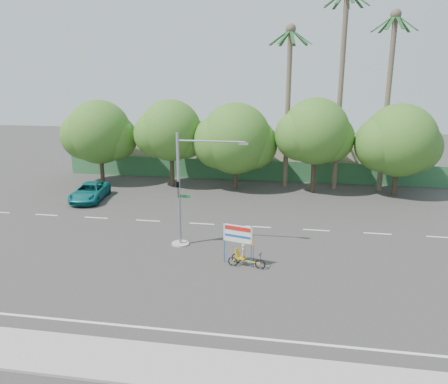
# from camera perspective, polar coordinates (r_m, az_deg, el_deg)

# --- Properties ---
(ground) EXTENTS (120.00, 120.00, 0.00)m
(ground) POSITION_cam_1_polar(r_m,az_deg,el_deg) (23.54, -2.29, -10.88)
(ground) COLOR #33302D
(ground) RESTS_ON ground
(sidewalk_near) EXTENTS (50.00, 2.40, 0.12)m
(sidewalk_near) POSITION_cam_1_polar(r_m,az_deg,el_deg) (17.31, -7.70, -21.52)
(sidewalk_near) COLOR gray
(sidewalk_near) RESTS_ON ground
(fence) EXTENTS (38.00, 0.08, 2.00)m
(fence) POSITION_cam_1_polar(r_m,az_deg,el_deg) (43.42, 3.44, 2.84)
(fence) COLOR #336B3D
(fence) RESTS_ON ground
(building_left) EXTENTS (12.00, 8.00, 4.00)m
(building_left) POSITION_cam_1_polar(r_m,az_deg,el_deg) (49.54, -7.60, 5.48)
(building_left) COLOR #BDB296
(building_left) RESTS_ON ground
(building_right) EXTENTS (14.00, 8.00, 3.60)m
(building_right) POSITION_cam_1_polar(r_m,az_deg,el_deg) (47.58, 13.70, 4.52)
(building_right) COLOR #BDB296
(building_right) RESTS_ON ground
(tree_far_left) EXTENTS (7.14, 6.00, 7.96)m
(tree_far_left) POSITION_cam_1_polar(r_m,az_deg,el_deg) (43.19, -16.02, 7.28)
(tree_far_left) COLOR #473828
(tree_far_left) RESTS_ON ground
(tree_left) EXTENTS (6.66, 5.60, 8.07)m
(tree_left) POSITION_cam_1_polar(r_m,az_deg,el_deg) (40.66, -7.01, 7.71)
(tree_left) COLOR #473828
(tree_left) RESTS_ON ground
(tree_center) EXTENTS (7.62, 6.40, 7.85)m
(tree_center) POSITION_cam_1_polar(r_m,az_deg,el_deg) (39.49, 1.45, 6.72)
(tree_center) COLOR #473828
(tree_center) RESTS_ON ground
(tree_right) EXTENTS (6.90, 5.80, 8.36)m
(tree_right) POSITION_cam_1_polar(r_m,az_deg,el_deg) (39.03, 11.78, 7.45)
(tree_right) COLOR #473828
(tree_right) RESTS_ON ground
(tree_far_right) EXTENTS (7.38, 6.20, 7.94)m
(tree_far_right) POSITION_cam_1_polar(r_m,az_deg,el_deg) (40.01, 21.84, 6.00)
(tree_far_right) COLOR #473828
(tree_far_right) RESTS_ON ground
(palm_tall) EXTENTS (3.73, 3.79, 17.45)m
(palm_tall) POSITION_cam_1_polar(r_m,az_deg,el_deg) (40.32, 15.13, 14.96)
(palm_tall) COLOR #70604C
(palm_tall) RESTS_ON ground
(palm_mid) EXTENTS (3.73, 3.79, 15.45)m
(palm_mid) POSITION_cam_1_polar(r_m,az_deg,el_deg) (40.89, 20.75, 13.01)
(palm_mid) COLOR #70604C
(palm_mid) RESTS_ON ground
(palm_short) EXTENTS (3.73, 3.79, 14.45)m
(palm_short) POSITION_cam_1_polar(r_m,az_deg,el_deg) (40.20, 8.41, 13.02)
(palm_short) COLOR #70604C
(palm_short) RESTS_ON ground
(traffic_signal) EXTENTS (4.72, 1.10, 7.00)m
(traffic_signal) POSITION_cam_1_polar(r_m,az_deg,el_deg) (26.58, -5.26, -1.05)
(traffic_signal) COLOR gray
(traffic_signal) RESTS_ON ground
(trike_billboard) EXTENTS (2.43, 0.93, 2.45)m
(trike_billboard) POSITION_cam_1_polar(r_m,az_deg,el_deg) (24.32, 2.31, -7.43)
(trike_billboard) COLOR black
(trike_billboard) RESTS_ON ground
(pickup_truck) EXTENTS (3.05, 5.42, 1.43)m
(pickup_truck) POSITION_cam_1_polar(r_m,az_deg,el_deg) (38.28, -17.14, 0.02)
(pickup_truck) COLOR #0F6A6C
(pickup_truck) RESTS_ON ground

